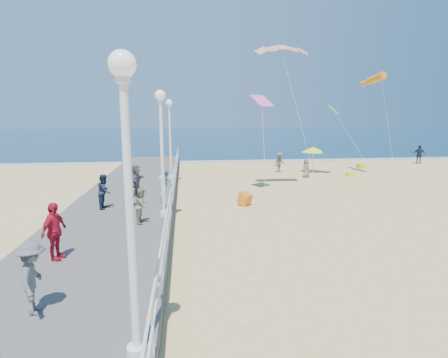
{
  "coord_description": "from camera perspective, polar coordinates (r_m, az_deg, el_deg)",
  "views": [
    {
      "loc": [
        -4.42,
        -14.81,
        4.72
      ],
      "look_at": [
        -2.5,
        2.0,
        1.6
      ],
      "focal_mm": 28.0,
      "sensor_mm": 36.0,
      "label": 1
    }
  ],
  "objects": [
    {
      "name": "beach_umbrella",
      "position": [
        29.6,
        14.38,
        4.68
      ],
      "size": [
        1.9,
        1.9,
        2.14
      ],
      "color": "white",
      "rests_on": "ground"
    },
    {
      "name": "beach_walker_b",
      "position": [
        39.17,
        29.27,
        3.54
      ],
      "size": [
        1.14,
        0.92,
        1.81
      ],
      "primitive_type": "imported",
      "rotation": [
        0.0,
        0.0,
        2.61
      ],
      "color": "#191F37",
      "rests_on": "ground"
    },
    {
      "name": "boardwalk",
      "position": [
        15.79,
        -17.6,
        -6.69
      ],
      "size": [
        5.0,
        44.0,
        0.4
      ],
      "primitive_type": "cube",
      "color": "#625E59",
      "rests_on": "ground"
    },
    {
      "name": "kite_windsock",
      "position": [
        29.17,
        23.63,
        14.83
      ],
      "size": [
        1.0,
        2.66,
        1.08
      ],
      "primitive_type": "cylinder",
      "rotation": [
        1.36,
        0.0,
        0.17
      ],
      "color": "orange"
    },
    {
      "name": "surf_line",
      "position": [
        35.89,
        0.62,
        2.95
      ],
      "size": [
        160.0,
        1.2,
        0.04
      ],
      "primitive_type": "cube",
      "color": "silver",
      "rests_on": "ground"
    },
    {
      "name": "kite_diamond_pink",
      "position": [
        21.22,
        6.21,
        12.61
      ],
      "size": [
        1.52,
        1.47,
        0.69
      ],
      "primitive_type": "cube",
      "rotation": [
        0.61,
        0.0,
        0.59
      ],
      "color": "#FC5DBF"
    },
    {
      "name": "ocean",
      "position": [
        80.07,
        -3.35,
        7.07
      ],
      "size": [
        160.0,
        90.0,
        0.05
      ],
      "primitive_type": "cube",
      "color": "#0B2947",
      "rests_on": "ground"
    },
    {
      "name": "spectator_5",
      "position": [
        19.37,
        -14.14,
        -0.2
      ],
      "size": [
        0.72,
        1.63,
        1.69
      ],
      "primitive_type": "imported",
      "rotation": [
        0.0,
        0.0,
        1.43
      ],
      "color": "#525156",
      "rests_on": "boardwalk"
    },
    {
      "name": "toddler_held",
      "position": [
        16.38,
        -9.31,
        -0.3
      ],
      "size": [
        0.36,
        0.46,
        0.91
      ],
      "primitive_type": "imported",
      "rotation": [
        0.0,
        0.0,
        1.62
      ],
      "color": "#2F6EB1",
      "rests_on": "boardwalk"
    },
    {
      "name": "kite_parafoil",
      "position": [
        22.23,
        9.51,
        20.42
      ],
      "size": [
        3.21,
        0.94,
        0.65
      ],
      "primitive_type": null,
      "rotation": [
        0.44,
        0.0,
        0.0
      ],
      "color": "red"
    },
    {
      "name": "beach_walker_a",
      "position": [
        29.35,
        9.04,
        2.72
      ],
      "size": [
        1.25,
        1.07,
        1.67
      ],
      "primitive_type": "imported",
      "rotation": [
        0.0,
        0.0,
        0.5
      ],
      "color": "#525156",
      "rests_on": "ground"
    },
    {
      "name": "box_kite",
      "position": [
        18.46,
        3.41,
        -3.42
      ],
      "size": [
        0.89,
        0.89,
        0.74
      ],
      "primitive_type": "cube",
      "rotation": [
        0.31,
        0.0,
        0.79
      ],
      "color": "#EF3B0E",
      "rests_on": "ground"
    },
    {
      "name": "spectator_2",
      "position": [
        8.93,
        -28.74,
        -13.94
      ],
      "size": [
        0.83,
        1.18,
        1.66
      ],
      "primitive_type": "imported",
      "rotation": [
        0.0,
        0.0,
        1.78
      ],
      "color": "#57595D",
      "rests_on": "boardwalk"
    },
    {
      "name": "beach_chair_right",
      "position": [
        28.53,
        19.98,
        0.7
      ],
      "size": [
        0.55,
        0.55,
        0.4
      ],
      "primitive_type": "cube",
      "color": "yellow",
      "rests_on": "ground"
    },
    {
      "name": "spectator_1",
      "position": [
        14.5,
        -13.26,
        -4.26
      ],
      "size": [
        0.61,
        0.74,
        1.42
      ],
      "primitive_type": "imported",
      "rotation": [
        0.0,
        0.0,
        1.47
      ],
      "color": "gray",
      "rests_on": "boardwalk"
    },
    {
      "name": "lamp_post_far",
      "position": [
        23.85,
        -8.82,
        7.79
      ],
      "size": [
        0.44,
        0.44,
        5.32
      ],
      "color": "white",
      "rests_on": "boardwalk"
    },
    {
      "name": "lamp_post_mid",
      "position": [
        14.88,
        -10.15,
        6.2
      ],
      "size": [
        0.44,
        0.44,
        5.32
      ],
      "color": "white",
      "rests_on": "boardwalk"
    },
    {
      "name": "ground",
      "position": [
        16.16,
        9.72,
        -6.69
      ],
      "size": [
        160.0,
        160.0,
        0.0
      ],
      "primitive_type": "plane",
      "color": "#E3C077",
      "rests_on": "ground"
    },
    {
      "name": "beach_walker_c",
      "position": [
        27.24,
        13.29,
        1.72
      ],
      "size": [
        0.69,
        0.82,
        1.44
      ],
      "primitive_type": "imported",
      "rotation": [
        0.0,
        0.0,
        -1.17
      ],
      "color": "#84725B",
      "rests_on": "ground"
    },
    {
      "name": "railing",
      "position": [
        15.22,
        -8.73,
        -2.85
      ],
      "size": [
        0.05,
        42.0,
        0.55
      ],
      "color": "white",
      "rests_on": "boardwalk"
    },
    {
      "name": "beach_chair_left",
      "position": [
        33.36,
        21.4,
        1.94
      ],
      "size": [
        0.55,
        0.55,
        0.4
      ],
      "primitive_type": "cube",
      "color": "yellow",
      "rests_on": "ground"
    },
    {
      "name": "kite_diamond_green",
      "position": [
        27.94,
        17.39,
        10.78
      ],
      "size": [
        1.22,
        1.29,
        0.73
      ],
      "primitive_type": "cube",
      "rotation": [
        0.76,
        0.0,
        0.96
      ],
      "color": "green"
    },
    {
      "name": "woman_holding_toddler",
      "position": [
        16.34,
        -9.81,
        -2.14
      ],
      "size": [
        0.41,
        0.6,
        1.6
      ],
      "primitive_type": "imported",
      "rotation": [
        0.0,
        0.0,
        1.62
      ],
      "color": "white",
      "rests_on": "boardwalk"
    },
    {
      "name": "spectator_3",
      "position": [
        11.72,
        -25.98,
        -7.7
      ],
      "size": [
        0.72,
        1.12,
        1.77
      ],
      "primitive_type": "imported",
      "rotation": [
        0.0,
        0.0,
        1.27
      ],
      "color": "#B8172E",
      "rests_on": "boardwalk"
    },
    {
      "name": "lamp_post_near",
      "position": [
        5.98,
        -15.39,
        -0.15
      ],
      "size": [
        0.44,
        0.44,
        5.32
      ],
      "color": "white",
      "rests_on": "boardwalk"
    },
    {
      "name": "spectator_6",
      "position": [
        16.99,
        -15.17,
        -1.41
      ],
      "size": [
        0.47,
        0.7,
        1.87
      ],
      "primitive_type": "imported",
      "rotation": [
        0.0,
        0.0,
        1.6
      ],
      "color": "gray",
      "rests_on": "boardwalk"
    },
    {
      "name": "spectator_7",
      "position": [
        17.17,
        -18.93,
        -1.93
      ],
      "size": [
        0.66,
        0.82,
        1.62
      ],
      "primitive_type": "imported",
      "rotation": [
        0.0,
        0.0,
        1.52
      ],
      "color": "#182336",
      "rests_on": "boardwalk"
    }
  ]
}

